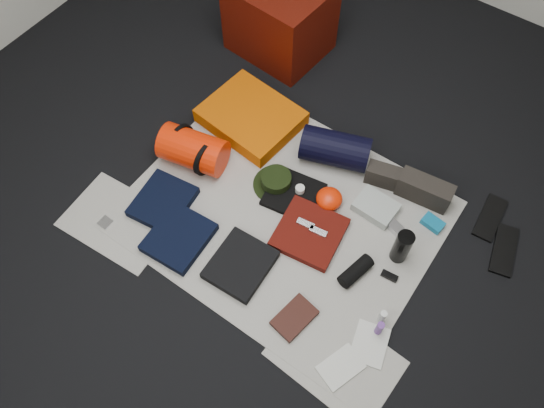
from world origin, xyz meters
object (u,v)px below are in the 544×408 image
Objects in this scene: sleeping_pad at (251,117)px; water_bottle at (402,247)px; red_cabinet at (280,18)px; compact_camera at (395,227)px; navy_duffel at (335,149)px; stuff_sack at (193,150)px; paperback_book at (294,318)px.

water_bottle is (1.15, -0.28, 0.06)m from sleeping_pad.
sleeping_pad is 2.44× the size of water_bottle.
red_cabinet reaches higher than compact_camera.
navy_duffel is at bearing 174.31° from compact_camera.
red_cabinet reaches higher than navy_duffel.
sleeping_pad is 0.56m from navy_duffel.
stuff_sack is 1.26m from water_bottle.
red_cabinet is 1.66m from water_bottle.
sleeping_pad is 1.19m from water_bottle.
compact_camera is at bearing 125.17° from water_bottle.
navy_duffel is at bearing 120.34° from paperback_book.
paperback_book is at bearing -113.21° from water_bottle.
water_bottle reaches higher than sleeping_pad.
compact_camera is at bearing -40.97° from navy_duffel.
stuff_sack reaches higher than sleeping_pad.
red_cabinet is at bearing 97.23° from stuff_sack.
water_bottle is at bearing -38.83° from compact_camera.
stuff_sack is (-0.10, -0.42, 0.06)m from sleeping_pad.
stuff_sack is 0.80m from navy_duffel.
stuff_sack is 1.19m from compact_camera.
compact_camera is 0.74m from paperback_book.
red_cabinet is 6.08× the size of compact_camera.
navy_duffel is 0.55m from compact_camera.
navy_duffel is 1.74× the size of water_bottle.
red_cabinet is 2.70× the size of paperback_book.
compact_camera is at bearing -26.69° from red_cabinet.
paperback_book is at bearing -44.03° from sleeping_pad.
stuff_sack is 0.95× the size of navy_duffel.
navy_duffel is at bearing -32.00° from red_cabinet.
red_cabinet is 0.70m from sleeping_pad.
red_cabinet is at bearing 136.69° from paperback_book.
stuff_sack is at bearing -102.99° from sleeping_pad.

